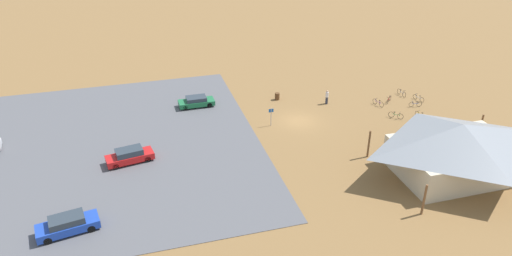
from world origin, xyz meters
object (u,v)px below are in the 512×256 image
object	(u,v)px
lot_sign	(271,114)
bicycle_green_mid_cluster	(396,115)
trash_bin	(277,96)
bicycle_purple_trailside	(378,103)
bicycle_silver_edge_south	(402,93)
visitor_by_pavilion	(327,97)
car_green_end_stall	(196,102)
bicycle_red_edge_north	(389,99)
bicycle_white_lone_west	(418,98)
car_blue_inner_stall	(68,225)
bicycle_blue_near_sign	(415,104)
car_red_second_row	(130,156)
bicycle_yellow_front_row	(421,115)
bike_pavilion	(459,146)

from	to	relation	value
lot_sign	bicycle_green_mid_cluster	xyz separation A→B (m)	(-14.68, 2.27, -1.03)
lot_sign	trash_bin	bearing A→B (deg)	-113.90
trash_bin	bicycle_purple_trailside	bearing A→B (deg)	155.95
bicycle_silver_edge_south	bicycle_purple_trailside	bearing A→B (deg)	23.00
visitor_by_pavilion	car_green_end_stall	bearing A→B (deg)	-12.85
bicycle_silver_edge_south	lot_sign	bearing A→B (deg)	10.05
lot_sign	bicycle_red_edge_north	bearing A→B (deg)	-173.07
trash_bin	bicycle_white_lone_west	world-z (taller)	trash_bin
bicycle_green_mid_cluster	car_green_end_stall	xyz separation A→B (m)	(22.01, -9.59, 0.32)
trash_bin	car_blue_inner_stall	size ratio (longest dim) A/B	0.18
trash_bin	bicycle_purple_trailside	size ratio (longest dim) A/B	0.53
trash_bin	visitor_by_pavilion	bearing A→B (deg)	152.65
bicycle_blue_near_sign	car_blue_inner_stall	distance (m)	41.75
bicycle_red_edge_north	car_blue_inner_stall	world-z (taller)	car_blue_inner_stall
bicycle_purple_trailside	car_red_second_row	bearing A→B (deg)	9.68
lot_sign	bicycle_red_edge_north	distance (m)	16.38
bicycle_green_mid_cluster	bicycle_white_lone_west	bearing A→B (deg)	-145.95
bicycle_white_lone_west	car_green_end_stall	world-z (taller)	car_green_end_stall
bicycle_green_mid_cluster	car_blue_inner_stall	bearing A→B (deg)	16.86
bicycle_silver_edge_south	car_blue_inner_stall	xyz separation A→B (m)	(39.87, 16.43, 0.40)
bicycle_blue_near_sign	bicycle_yellow_front_row	bearing A→B (deg)	68.80
bicycle_purple_trailside	bicycle_blue_near_sign	bearing A→B (deg)	159.44
lot_sign	car_red_second_row	world-z (taller)	lot_sign
car_green_end_stall	trash_bin	bearing A→B (deg)	175.93
trash_bin	visitor_by_pavilion	world-z (taller)	visitor_by_pavilion
trash_bin	car_green_end_stall	bearing A→B (deg)	-4.07
bicycle_yellow_front_row	bicycle_purple_trailside	distance (m)	5.43
bicycle_white_lone_west	trash_bin	bearing A→B (deg)	-16.91
lot_sign	visitor_by_pavilion	world-z (taller)	lot_sign
car_red_second_row	car_green_end_stall	bearing A→B (deg)	-127.64
bicycle_green_mid_cluster	car_green_end_stall	distance (m)	24.01
bicycle_green_mid_cluster	bicycle_blue_near_sign	bearing A→B (deg)	-151.64
bicycle_blue_near_sign	car_green_end_stall	size ratio (longest dim) A/B	0.37
trash_bin	car_red_second_row	xyz separation A→B (m)	(18.74, 10.29, 0.32)
bike_pavilion	bicycle_blue_near_sign	xyz separation A→B (m)	(-4.67, -13.86, -2.54)
bicycle_white_lone_west	car_red_second_row	bearing A→B (deg)	8.05
bicycle_red_edge_north	car_green_end_stall	bearing A→B (deg)	-12.79
bicycle_silver_edge_south	bicycle_blue_near_sign	size ratio (longest dim) A/B	1.12
bike_pavilion	visitor_by_pavilion	world-z (taller)	bike_pavilion
bicycle_purple_trailside	car_red_second_row	xyz separation A→B (m)	(30.24, 5.16, 0.40)
lot_sign	bicycle_green_mid_cluster	bearing A→B (deg)	171.22
bicycle_purple_trailside	car_green_end_stall	distance (m)	22.52
bicycle_purple_trailside	bicycle_white_lone_west	bearing A→B (deg)	179.15
bicycle_purple_trailside	visitor_by_pavilion	bearing A→B (deg)	-20.79
bicycle_silver_edge_south	bicycle_purple_trailside	world-z (taller)	bicycle_silver_edge_south
lot_sign	car_red_second_row	xyz separation A→B (m)	(15.82, 3.70, -0.64)
lot_sign	bicycle_silver_edge_south	size ratio (longest dim) A/B	1.23
car_blue_inner_stall	bicycle_red_edge_north	bearing A→B (deg)	-157.98
bicycle_white_lone_west	car_red_second_row	size ratio (longest dim) A/B	0.34
bicycle_purple_trailside	bicycle_silver_edge_south	bearing A→B (deg)	-157.00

